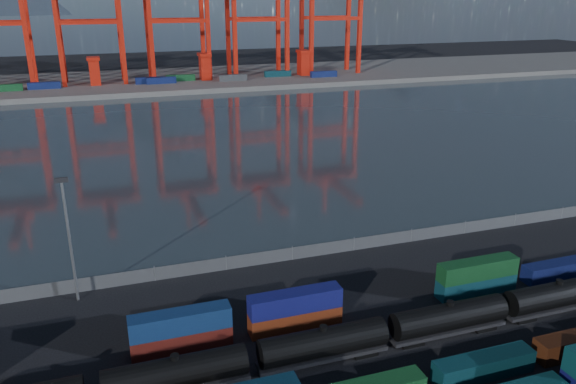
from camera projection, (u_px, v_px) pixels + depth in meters
name	position (u px, v px, depth m)	size (l,w,h in m)	color
ground	(381.00, 374.00, 58.31)	(700.00, 700.00, 0.00)	black
harbor_water	(199.00, 139.00, 151.97)	(700.00, 700.00, 0.00)	#2A373D
far_quay	(156.00, 81.00, 245.31)	(700.00, 70.00, 2.00)	#514F4C
container_row_mid	(421.00, 379.00, 55.31)	(139.93, 2.27, 4.84)	#3A3C3F
container_row_north	(290.00, 314.00, 65.45)	(126.57, 2.25, 4.80)	#0F254C
tanker_string	(388.00, 331.00, 61.83)	(92.02, 3.12, 4.46)	black
waterfront_fence	(292.00, 254.00, 82.95)	(160.12, 0.12, 2.20)	#595B5E
yard_light_mast	(69.00, 234.00, 69.30)	(1.60, 0.40, 16.60)	slate
quay_containers	(132.00, 81.00, 228.25)	(172.58, 10.99, 2.60)	navy
straddle_carriers	(151.00, 68.00, 233.35)	(140.00, 7.00, 11.10)	red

